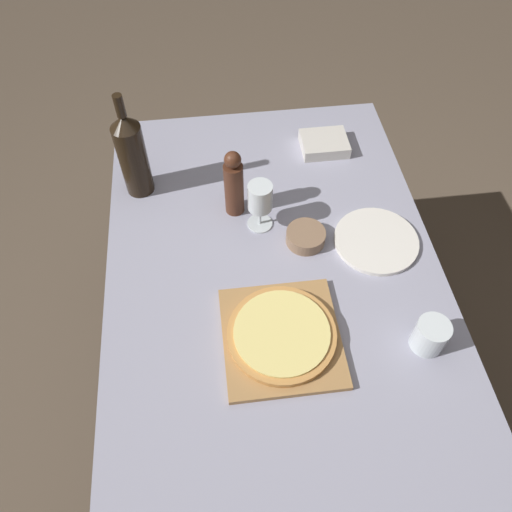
% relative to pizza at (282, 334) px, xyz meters
% --- Properties ---
extents(ground_plane, '(12.00, 12.00, 0.00)m').
position_rel_pizza_xyz_m(ground_plane, '(0.01, 0.21, -0.80)').
color(ground_plane, brown).
extents(dining_table, '(0.98, 1.50, 0.77)m').
position_rel_pizza_xyz_m(dining_table, '(0.01, 0.21, -0.12)').
color(dining_table, '#9393A8').
rests_on(dining_table, ground_plane).
extents(cutting_board, '(0.31, 0.33, 0.02)m').
position_rel_pizza_xyz_m(cutting_board, '(0.00, -0.00, -0.02)').
color(cutting_board, '#A87A47').
rests_on(cutting_board, dining_table).
extents(pizza, '(0.29, 0.29, 0.02)m').
position_rel_pizza_xyz_m(pizza, '(0.00, 0.00, 0.00)').
color(pizza, '#C68947').
rests_on(pizza, cutting_board).
extents(wine_bottle, '(0.09, 0.09, 0.36)m').
position_rel_pizza_xyz_m(wine_bottle, '(-0.38, 0.60, 0.12)').
color(wine_bottle, black).
rests_on(wine_bottle, dining_table).
extents(pepper_mill, '(0.06, 0.06, 0.24)m').
position_rel_pizza_xyz_m(pepper_mill, '(-0.08, 0.47, 0.08)').
color(pepper_mill, '#4C2819').
rests_on(pepper_mill, dining_table).
extents(wine_glass, '(0.08, 0.08, 0.17)m').
position_rel_pizza_xyz_m(wine_glass, '(-0.01, 0.40, 0.09)').
color(wine_glass, silver).
rests_on(wine_glass, dining_table).
extents(small_bowl, '(0.12, 0.12, 0.04)m').
position_rel_pizza_xyz_m(small_bowl, '(0.12, 0.32, -0.01)').
color(small_bowl, '#84664C').
rests_on(small_bowl, dining_table).
extents(drinking_tumbler, '(0.09, 0.09, 0.09)m').
position_rel_pizza_xyz_m(drinking_tumbler, '(0.38, -0.06, 0.02)').
color(drinking_tumbler, silver).
rests_on(drinking_tumbler, dining_table).
extents(dinner_plate, '(0.26, 0.26, 0.01)m').
position_rel_pizza_xyz_m(dinner_plate, '(0.34, 0.29, -0.02)').
color(dinner_plate, silver).
rests_on(dinner_plate, dining_table).
extents(food_container, '(0.16, 0.13, 0.04)m').
position_rel_pizza_xyz_m(food_container, '(0.26, 0.72, -0.01)').
color(food_container, beige).
rests_on(food_container, dining_table).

